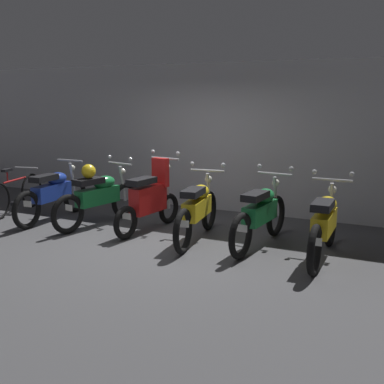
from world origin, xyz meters
name	(u,v)px	position (x,y,z in m)	size (l,w,h in m)	color
ground_plane	(158,243)	(0.00, 0.00, 0.00)	(80.00, 80.00, 0.00)	#424244
back_wall	(223,137)	(0.00, 2.58, 1.41)	(16.00, 0.30, 2.82)	#ADADB2
motorbike_slot_0	(53,193)	(-2.39, 0.42, 0.49)	(0.56, 1.95, 1.03)	black
motorbike_slot_1	(98,195)	(-1.43, 0.47, 0.53)	(0.63, 1.93, 1.15)	black
motorbike_slot_2	(150,199)	(-0.47, 0.58, 0.53)	(0.59, 1.68, 1.29)	black
motorbike_slot_3	(198,209)	(0.47, 0.41, 0.49)	(0.59, 1.95, 1.15)	black
motorbike_slot_4	(261,214)	(1.44, 0.55, 0.49)	(0.59, 1.95, 1.15)	black
motorbike_slot_5	(324,224)	(2.39, 0.37, 0.49)	(0.59, 1.95, 1.15)	black
bicycle	(16,195)	(-3.38, 0.49, 0.36)	(0.51, 1.71, 0.89)	black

